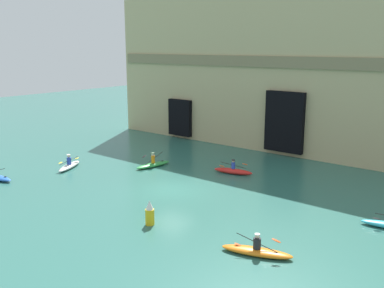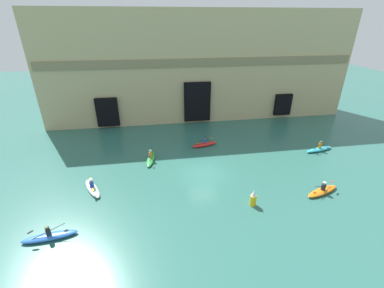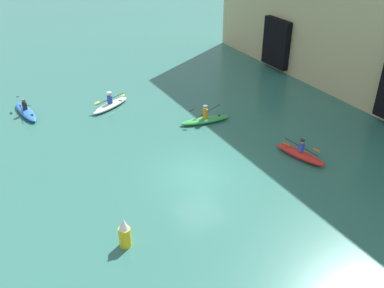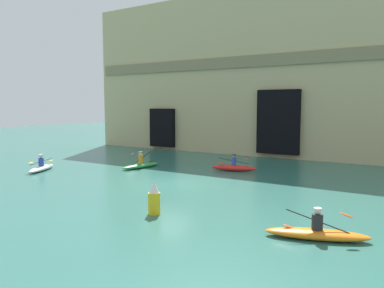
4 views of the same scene
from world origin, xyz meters
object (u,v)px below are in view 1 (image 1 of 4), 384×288
object	(u,v)px
kayak_red	(233,171)
kayak_orange	(257,251)
marker_buoy	(150,213)
kayak_white	(69,165)
kayak_green	(153,164)

from	to	relation	value
kayak_red	kayak_orange	xyz separation A→B (m)	(7.90, -10.12, -0.04)
kayak_red	kayak_orange	world-z (taller)	kayak_red
kayak_orange	marker_buoy	xyz separation A→B (m)	(-6.28, -0.58, 0.44)
kayak_white	marker_buoy	distance (m)	13.25
kayak_red	kayak_green	size ratio (longest dim) A/B	0.94
kayak_red	kayak_orange	size ratio (longest dim) A/B	0.91
kayak_white	kayak_red	bearing A→B (deg)	-85.18
kayak_white	marker_buoy	world-z (taller)	marker_buoy
kayak_red	kayak_green	world-z (taller)	kayak_green
kayak_orange	kayak_white	xyz separation A→B (m)	(-18.92, 3.36, 0.01)
kayak_orange	kayak_green	xyz separation A→B (m)	(-13.98, 7.77, 0.01)
kayak_red	kayak_orange	distance (m)	12.84
kayak_green	kayak_white	bearing A→B (deg)	-38.58
marker_buoy	kayak_white	bearing A→B (deg)	162.67
kayak_white	kayak_green	xyz separation A→B (m)	(4.93, 4.41, -0.01)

